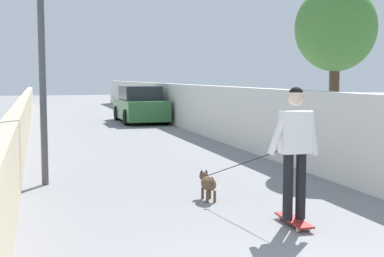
# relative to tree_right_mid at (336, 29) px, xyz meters

# --- Properties ---
(ground_plane) EXTENTS (80.00, 80.00, 0.00)m
(ground_plane) POSITION_rel_tree_right_mid_xyz_m (6.50, 4.09, -2.99)
(ground_plane) COLOR gray
(wall_left) EXTENTS (48.00, 0.30, 1.21)m
(wall_left) POSITION_rel_tree_right_mid_xyz_m (4.50, 6.98, -2.39)
(wall_left) COLOR tan
(wall_left) RESTS_ON ground
(fence_right) EXTENTS (48.00, 0.30, 1.64)m
(fence_right) POSITION_rel_tree_right_mid_xyz_m (4.50, 1.20, -2.17)
(fence_right) COLOR silver
(fence_right) RESTS_ON ground
(tree_right_mid) EXTENTS (1.83, 1.83, 4.01)m
(tree_right_mid) POSITION_rel_tree_right_mid_xyz_m (0.00, 0.00, 0.00)
(tree_right_mid) COLOR #473523
(tree_right_mid) RESTS_ON ground
(lamp_post) EXTENTS (0.36, 0.36, 4.42)m
(lamp_post) POSITION_rel_tree_right_mid_xyz_m (-1.04, 6.43, 0.02)
(lamp_post) COLOR #4C4C51
(lamp_post) RESTS_ON ground
(skateboard) EXTENTS (0.81, 0.23, 0.08)m
(skateboard) POSITION_rel_tree_right_mid_xyz_m (-4.66, 3.37, -2.93)
(skateboard) COLOR maroon
(skateboard) RESTS_ON ground
(person_skateboarder) EXTENTS (0.23, 0.71, 1.72)m
(person_skateboarder) POSITION_rel_tree_right_mid_xyz_m (-4.66, 3.37, -1.90)
(person_skateboarder) COLOR black
(person_skateboarder) RESTS_ON skateboard
(dog) EXTENTS (1.98, 0.76, 1.06)m
(dog) POSITION_rel_tree_right_mid_xyz_m (-3.00, 4.00, -2.72)
(dog) COLOR brown
(dog) RESTS_ON ground
(car_near) EXTENTS (4.20, 1.80, 1.54)m
(car_near) POSITION_rel_tree_right_mid_xyz_m (11.43, 2.35, -2.28)
(car_near) COLOR #336B38
(car_near) RESTS_ON ground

